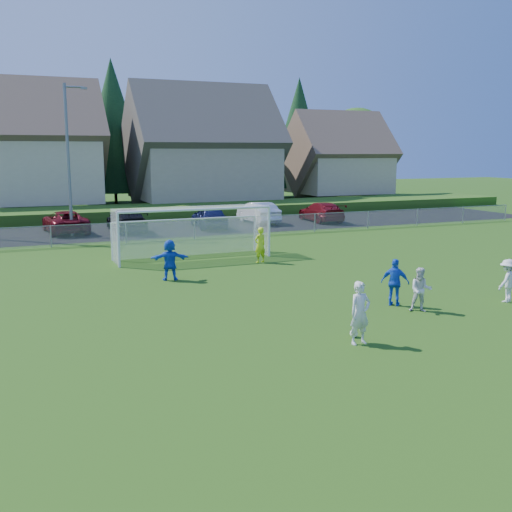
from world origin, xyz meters
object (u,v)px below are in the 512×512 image
object	(u,v)px
soccer_ball	(354,333)
player_white_a	(360,313)
car_f	(258,213)
car_g	(321,212)
player_white_c	(507,281)
car_c	(65,222)
player_blue_b	(170,260)
player_white_b	(421,290)
car_d	(127,220)
soccer_goal	(191,225)
player_blue_a	(395,282)
car_e	(209,217)
goalkeeper	(260,245)

from	to	relation	value
soccer_ball	player_white_a	bearing A→B (deg)	-107.77
car_f	car_g	size ratio (longest dim) A/B	0.93
car_g	player_white_c	bearing A→B (deg)	80.52
car_c	car_g	world-z (taller)	car_g
player_blue_b	car_f	xyz separation A→B (m)	(10.79, 16.24, -0.08)
player_white_a	player_white_b	distance (m)	4.13
car_d	car_g	bearing A→B (deg)	-179.08
player_white_c	car_f	bearing A→B (deg)	-111.05
player_white_b	car_f	xyz separation A→B (m)	(4.61, 24.08, 0.02)
car_c	car_g	xyz separation A→B (m)	(17.89, -0.85, 0.01)
car_c	soccer_ball	bearing A→B (deg)	97.60
soccer_goal	soccer_ball	bearing A→B (deg)	-87.84
player_white_b	car_d	xyz separation A→B (m)	(-4.94, 23.19, 0.01)
player_white_a	soccer_ball	bearing A→B (deg)	67.38
player_blue_a	car_e	world-z (taller)	player_blue_a
player_blue_a	goalkeeper	distance (m)	9.01
player_white_c	car_c	world-z (taller)	player_white_c
soccer_goal	player_white_b	bearing A→B (deg)	-72.29
player_white_a	car_g	bearing A→B (deg)	58.14
player_blue_b	car_g	size ratio (longest dim) A/B	0.34
player_blue_a	car_d	xyz separation A→B (m)	(-4.64, 22.22, -0.07)
car_e	player_white_a	bearing A→B (deg)	85.56
soccer_ball	car_c	distance (m)	26.06
car_d	car_f	xyz separation A→B (m)	(9.55, 0.89, 0.02)
player_white_a	player_blue_a	xyz separation A→B (m)	(3.30, 2.99, -0.06)
soccer_ball	car_g	size ratio (longest dim) A/B	0.05
player_white_b	player_blue_a	bearing A→B (deg)	140.97
soccer_ball	car_f	bearing A→B (deg)	72.56
soccer_ball	player_white_b	world-z (taller)	player_white_b
goalkeeper	soccer_goal	distance (m)	3.63
player_blue_a	car_g	xyz separation A→B (m)	(9.55, 22.22, -0.09)
car_d	car_e	world-z (taller)	car_e
car_c	car_e	distance (m)	9.19
player_white_c	car_e	distance (m)	23.03
soccer_ball	player_white_a	world-z (taller)	player_white_a
player_blue_a	player_blue_b	world-z (taller)	player_blue_b
soccer_ball	car_d	world-z (taller)	car_d
soccer_ball	car_g	xyz separation A→B (m)	(12.67, 24.67, 0.60)
player_white_c	car_g	world-z (taller)	player_white_c
car_d	car_g	xyz separation A→B (m)	(14.19, -0.00, -0.02)
car_g	player_blue_a	bearing A→B (deg)	71.04
player_blue_b	car_c	world-z (taller)	player_blue_b
player_blue_b	car_d	bearing A→B (deg)	-82.31
player_white_a	soccer_goal	size ratio (longest dim) A/B	0.23
player_blue_a	car_c	xyz separation A→B (m)	(-8.34, 23.07, -0.09)
soccer_ball	player_blue_a	bearing A→B (deg)	38.13
goalkeeper	car_g	world-z (taller)	goalkeeper
player_white_b	soccer_goal	world-z (taller)	soccer_goal
player_blue_a	car_d	bearing A→B (deg)	-32.82
car_c	car_d	size ratio (longest dim) A/B	1.01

